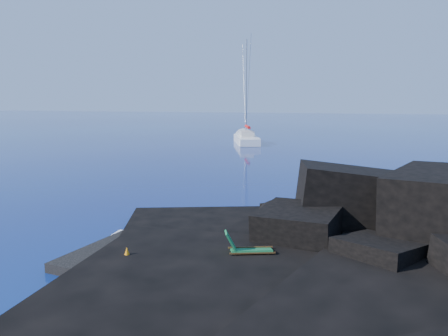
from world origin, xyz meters
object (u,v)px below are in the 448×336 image
object	(u,v)px
sailboat	(246,143)
deck_chair	(251,244)
marker_cone	(127,255)
sunbather	(231,267)

from	to	relation	value
sailboat	deck_chair	bearing A→B (deg)	-95.67
sailboat	deck_chair	world-z (taller)	sailboat
deck_chair	marker_cone	bearing A→B (deg)	179.52
sailboat	marker_cone	xyz separation A→B (m)	(8.98, -46.69, 0.62)
sailboat	deck_chair	distance (m)	46.92
marker_cone	sunbather	bearing A→B (deg)	4.88
sailboat	marker_cone	size ratio (longest dim) A/B	26.42
sunbather	marker_cone	world-z (taller)	marker_cone
deck_chair	sailboat	bearing A→B (deg)	83.81
sailboat	deck_chair	size ratio (longest dim) A/B	8.70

